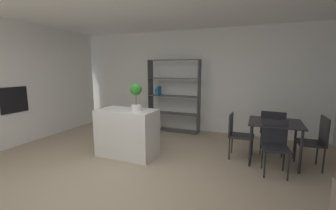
{
  "coord_description": "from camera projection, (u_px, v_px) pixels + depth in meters",
  "views": [
    {
      "loc": [
        2.03,
        -2.93,
        1.74
      ],
      "look_at": [
        0.33,
        1.2,
        1.01
      ],
      "focal_mm": 23.99,
      "sensor_mm": 36.0,
      "label": 1
    }
  ],
  "objects": [
    {
      "name": "potted_plant_on_island",
      "position": [
        136.0,
        94.0,
        4.25
      ],
      "size": [
        0.23,
        0.23,
        0.53
      ],
      "color": "white",
      "rests_on": "kitchen_island"
    },
    {
      "name": "back_partition",
      "position": [
        184.0,
        81.0,
        6.38
      ],
      "size": [
        7.43,
        0.06,
        2.79
      ],
      "primitive_type": "cube",
      "color": "white",
      "rests_on": "ground_plane"
    },
    {
      "name": "built_in_oven",
      "position": [
        14.0,
        100.0,
        4.95
      ],
      "size": [
        0.06,
        0.6,
        0.57
      ],
      "color": "black",
      "rests_on": "ground_plane"
    },
    {
      "name": "kitchen_island",
      "position": [
        127.0,
        133.0,
        4.5
      ],
      "size": [
        1.16,
        0.64,
        0.94
      ],
      "primitive_type": "cube",
      "color": "white",
      "rests_on": "ground_plane"
    },
    {
      "name": "ground_plane",
      "position": [
        122.0,
        175.0,
        3.72
      ],
      "size": [
        10.24,
        10.24,
        0.0
      ],
      "primitive_type": "plane",
      "color": "tan"
    },
    {
      "name": "dining_chair_window_side",
      "position": [
        317.0,
        138.0,
        3.89
      ],
      "size": [
        0.44,
        0.46,
        0.93
      ],
      "rotation": [
        0.0,
        0.0,
        -1.52
      ],
      "color": "#232328",
      "rests_on": "ground_plane"
    },
    {
      "name": "dining_chair_island_side",
      "position": [
        237.0,
        132.0,
        4.39
      ],
      "size": [
        0.46,
        0.43,
        0.87
      ],
      "rotation": [
        0.0,
        0.0,
        1.55
      ],
      "color": "#232328",
      "rests_on": "ground_plane"
    },
    {
      "name": "dining_chair_far",
      "position": [
        273.0,
        128.0,
        4.53
      ],
      "size": [
        0.49,
        0.48,
        0.91
      ],
      "rotation": [
        0.0,
        0.0,
        3.05
      ],
      "color": "#232328",
      "rests_on": "ground_plane"
    },
    {
      "name": "dining_table",
      "position": [
        275.0,
        127.0,
        4.11
      ],
      "size": [
        0.9,
        0.82,
        0.78
      ],
      "color": "#232328",
      "rests_on": "ground_plane"
    },
    {
      "name": "dining_chair_near",
      "position": [
        275.0,
        142.0,
        3.74
      ],
      "size": [
        0.44,
        0.47,
        0.89
      ],
      "rotation": [
        0.0,
        0.0,
        0.1
      ],
      "color": "#232328",
      "rests_on": "ground_plane"
    },
    {
      "name": "open_bookshelf",
      "position": [
        172.0,
        97.0,
        6.22
      ],
      "size": [
        1.45,
        0.31,
        1.98
      ],
      "color": "#4C4C51",
      "rests_on": "ground_plane"
    }
  ]
}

